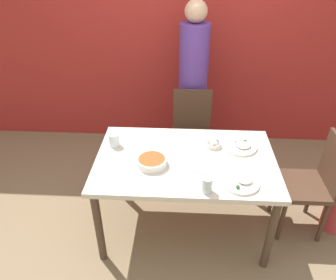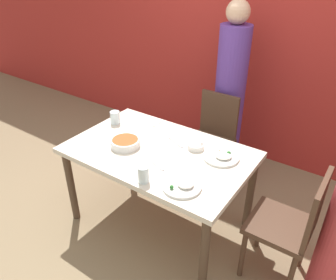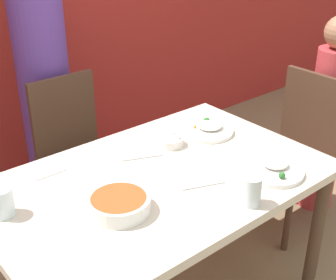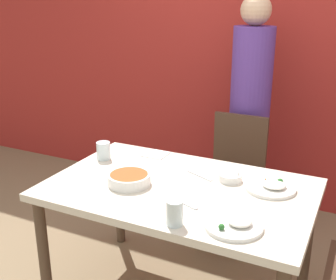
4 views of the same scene
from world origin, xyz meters
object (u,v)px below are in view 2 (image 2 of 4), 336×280
chair_adult_spot (212,137)px  glass_water_tall (115,117)px  chair_child_spot (291,224)px  person_adult (229,97)px  plate_rice_adult (182,185)px  bowl_curry (125,142)px

chair_adult_spot → glass_water_tall: (-0.64, -0.63, 0.28)m
chair_adult_spot → glass_water_tall: chair_adult_spot is taller
chair_child_spot → person_adult: bearing=-137.2°
chair_adult_spot → plate_rice_adult: bearing=-72.7°
chair_child_spot → glass_water_tall: bearing=-93.5°
chair_adult_spot → person_adult: size_ratio=0.53×
chair_adult_spot → bowl_curry: size_ratio=3.93×
chair_adult_spot → plate_rice_adult: 1.13m
bowl_curry → plate_rice_adult: 0.66m
chair_child_spot → person_adult: size_ratio=0.53×
bowl_curry → glass_water_tall: 0.41m
bowl_curry → glass_water_tall: glass_water_tall is taller
person_adult → glass_water_tall: 1.14m
person_adult → glass_water_tall: (-0.64, -0.95, -0.02)m
chair_adult_spot → bowl_curry: bearing=-109.6°
glass_water_tall → bowl_curry: bearing=-36.6°
chair_adult_spot → plate_rice_adult: (0.33, -1.05, 0.24)m
chair_child_spot → bowl_curry: bearing=-83.6°
bowl_curry → chair_adult_spot: bearing=70.4°
person_adult → glass_water_tall: person_adult is taller
bowl_curry → plate_rice_adult: bowl_curry is taller
glass_water_tall → plate_rice_adult: bearing=-23.6°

